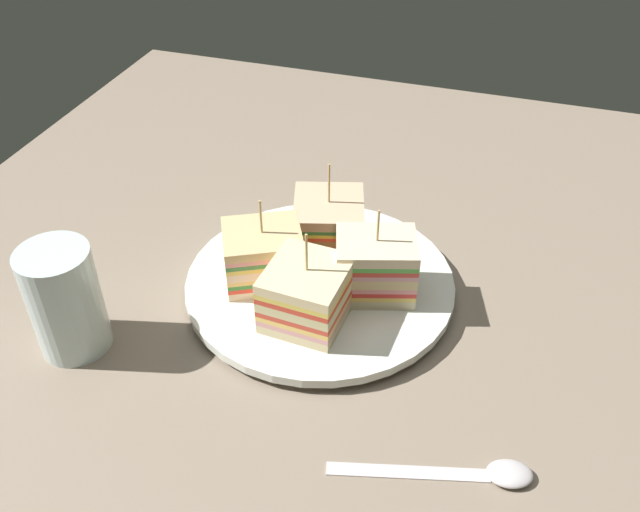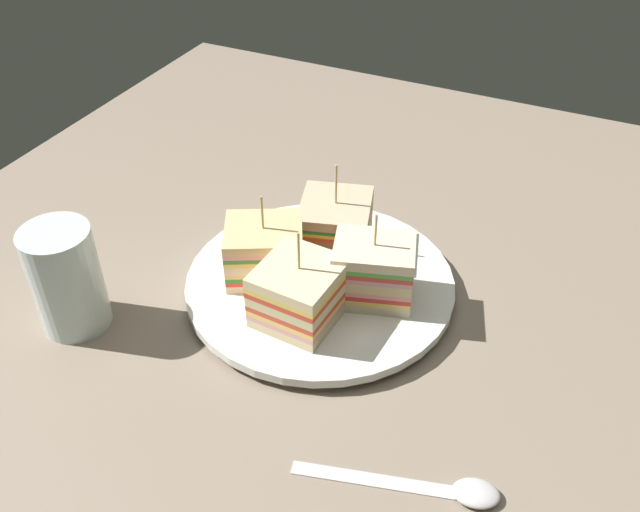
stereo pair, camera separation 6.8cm
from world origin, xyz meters
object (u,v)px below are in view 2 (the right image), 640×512
at_px(sandwich_wedge_1, 300,292).
at_px(sandwich_wedge_2, 374,268).
at_px(sandwich_wedge_0, 265,251).
at_px(drinking_glass, 68,285).
at_px(sandwich_wedge_3, 335,225).
at_px(spoon, 446,489).
at_px(plate, 320,284).

distance_m(sandwich_wedge_1, sandwich_wedge_2, 0.08).
height_order(sandwich_wedge_0, sandwich_wedge_1, sandwich_wedge_1).
bearing_deg(sandwich_wedge_1, drinking_glass, 116.62).
distance_m(sandwich_wedge_3, spoon, 0.30).
bearing_deg(sandwich_wedge_2, sandwich_wedge_3, -55.86).
distance_m(sandwich_wedge_0, sandwich_wedge_3, 0.08).
xyz_separation_m(spoon, drinking_glass, (0.03, 0.39, 0.04)).
bearing_deg(spoon, drinking_glass, 160.88).
bearing_deg(drinking_glass, sandwich_wedge_0, -48.38).
relative_size(sandwich_wedge_0, spoon, 0.61).
distance_m(plate, spoon, 0.25).
xyz_separation_m(sandwich_wedge_3, drinking_glass, (-0.20, 0.19, 0.00)).
relative_size(sandwich_wedge_0, sandwich_wedge_3, 0.97).
distance_m(sandwich_wedge_1, drinking_glass, 0.22).
relative_size(sandwich_wedge_2, sandwich_wedge_3, 0.95).
height_order(sandwich_wedge_0, sandwich_wedge_3, sandwich_wedge_3).
xyz_separation_m(sandwich_wedge_0, drinking_glass, (-0.13, 0.14, 0.00)).
relative_size(sandwich_wedge_3, spoon, 0.63).
bearing_deg(plate, sandwich_wedge_1, -174.30).
distance_m(plate, sandwich_wedge_1, 0.07).
height_order(sandwich_wedge_1, drinking_glass, sandwich_wedge_1).
bearing_deg(sandwich_wedge_1, sandwich_wedge_2, -36.12).
bearing_deg(sandwich_wedge_3, drinking_glass, -60.28).
distance_m(spoon, drinking_glass, 0.39).
relative_size(sandwich_wedge_0, drinking_glass, 0.91).
height_order(plate, sandwich_wedge_0, sandwich_wedge_0).
height_order(sandwich_wedge_2, drinking_glass, sandwich_wedge_2).
xyz_separation_m(plate, sandwich_wedge_1, (-0.06, -0.01, 0.04)).
relative_size(sandwich_wedge_2, drinking_glass, 0.89).
xyz_separation_m(plate, drinking_glass, (-0.14, 0.20, 0.04)).
relative_size(plate, sandwich_wedge_0, 2.78).
distance_m(sandwich_wedge_1, sandwich_wedge_3, 0.11).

